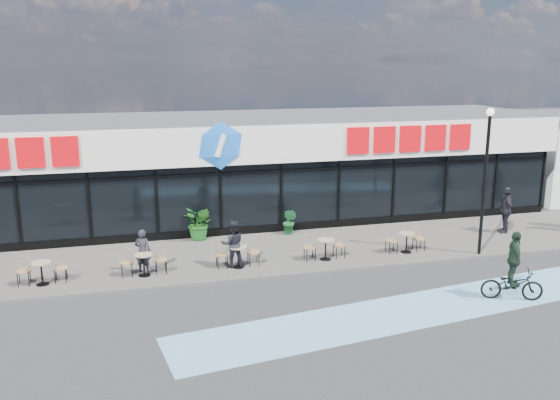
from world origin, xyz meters
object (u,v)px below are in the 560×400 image
at_px(lamp_post, 486,169).
at_px(potted_plant_mid, 199,224).
at_px(pedestrian_a, 505,210).
at_px(cyclist_a, 513,275).
at_px(patron_right, 233,244).
at_px(potted_plant_right, 290,222).
at_px(patron_left, 143,251).
at_px(potted_plant_left, 201,224).

height_order(lamp_post, potted_plant_mid, lamp_post).
height_order(lamp_post, pedestrian_a, lamp_post).
relative_size(lamp_post, cyclist_a, 2.49).
bearing_deg(potted_plant_mid, patron_right, -78.27).
relative_size(potted_plant_right, patron_left, 0.72).
xyz_separation_m(potted_plant_mid, cyclist_a, (8.31, -8.13, 0.03)).
xyz_separation_m(potted_plant_left, pedestrian_a, (12.17, -2.21, 0.31)).
distance_m(lamp_post, cyclist_a, 4.71).
xyz_separation_m(lamp_post, potted_plant_right, (-6.04, 4.15, -2.60)).
relative_size(lamp_post, potted_plant_left, 4.17).
xyz_separation_m(lamp_post, potted_plant_left, (-9.61, 4.39, -2.50)).
distance_m(potted_plant_mid, potted_plant_right, 3.63).
bearing_deg(potted_plant_mid, lamp_post, -24.18).
bearing_deg(pedestrian_a, potted_plant_right, -85.84).
distance_m(potted_plant_left, patron_right, 3.53).
bearing_deg(potted_plant_right, pedestrian_a, -12.91).
relative_size(potted_plant_right, pedestrian_a, 0.56).
xyz_separation_m(potted_plant_mid, patron_right, (0.71, -3.41, 0.16)).
bearing_deg(cyclist_a, lamp_post, 70.22).
height_order(potted_plant_left, cyclist_a, cyclist_a).
distance_m(patron_left, pedestrian_a, 14.55).
xyz_separation_m(lamp_post, potted_plant_mid, (-9.67, 4.34, -2.48)).
bearing_deg(potted_plant_right, lamp_post, -34.49).
relative_size(patron_right, cyclist_a, 0.77).
xyz_separation_m(potted_plant_mid, potted_plant_right, (3.63, -0.19, -0.13)).
height_order(potted_plant_mid, potted_plant_right, potted_plant_mid).
bearing_deg(potted_plant_right, potted_plant_left, 176.17).
height_order(patron_left, patron_right, patron_right).
xyz_separation_m(lamp_post, pedestrian_a, (2.56, 2.18, -2.19)).
distance_m(lamp_post, potted_plant_right, 7.78).
xyz_separation_m(lamp_post, cyclist_a, (-1.36, -3.79, -2.45)).
bearing_deg(patron_right, potted_plant_mid, -75.75).
bearing_deg(lamp_post, pedestrian_a, 40.44).
relative_size(patron_right, pedestrian_a, 0.87).
xyz_separation_m(patron_right, cyclist_a, (7.60, -4.72, -0.13)).
bearing_deg(potted_plant_right, potted_plant_mid, 177.00).
height_order(patron_right, cyclist_a, cyclist_a).
height_order(potted_plant_mid, cyclist_a, cyclist_a).
xyz_separation_m(patron_left, cyclist_a, (10.59, -4.95, -0.05)).
height_order(patron_left, cyclist_a, cyclist_a).
relative_size(patron_left, cyclist_a, 0.70).
relative_size(lamp_post, patron_right, 3.23).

